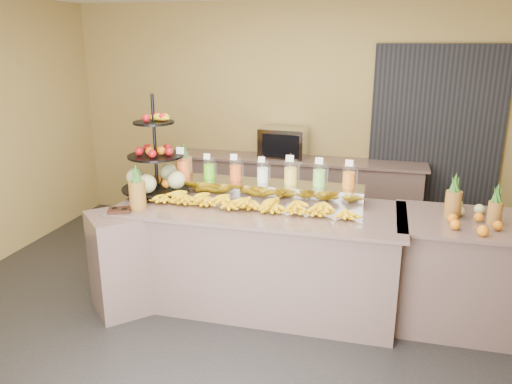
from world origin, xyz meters
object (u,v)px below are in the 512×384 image
at_px(oven_warmer, 284,143).
at_px(fruit_stand, 161,169).
at_px(pitcher_tray, 263,190).
at_px(right_fruit_pile, 472,216).
at_px(banana_heap, 250,201).
at_px(condiment_caddy, 120,210).

bearing_deg(oven_warmer, fruit_stand, -111.30).
distance_m(pitcher_tray, oven_warmer, 1.68).
distance_m(pitcher_tray, right_fruit_pile, 1.79).
xyz_separation_m(pitcher_tray, banana_heap, (-0.03, -0.33, -0.01)).
height_order(banana_heap, condiment_caddy, banana_heap).
xyz_separation_m(banana_heap, oven_warmer, (-0.11, 2.00, 0.12)).
relative_size(pitcher_tray, condiment_caddy, 10.01).
bearing_deg(pitcher_tray, condiment_caddy, -147.36).
bearing_deg(right_fruit_pile, fruit_stand, 176.91).
height_order(pitcher_tray, oven_warmer, oven_warmer).
bearing_deg(pitcher_tray, right_fruit_pile, -8.37).
height_order(condiment_caddy, oven_warmer, oven_warmer).
xyz_separation_m(fruit_stand, oven_warmer, (0.82, 1.78, -0.05)).
height_order(banana_heap, right_fruit_pile, right_fruit_pile).
distance_m(condiment_caddy, right_fruit_pile, 2.89).
xyz_separation_m(condiment_caddy, oven_warmer, (0.95, 2.37, 0.17)).
xyz_separation_m(pitcher_tray, oven_warmer, (-0.14, 1.67, 0.11)).
bearing_deg(fruit_stand, condiment_caddy, -113.81).
bearing_deg(oven_warmer, banana_heap, -83.43).
height_order(condiment_caddy, right_fruit_pile, right_fruit_pile).
bearing_deg(right_fruit_pile, oven_warmer, 134.77).
height_order(fruit_stand, right_fruit_pile, fruit_stand).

